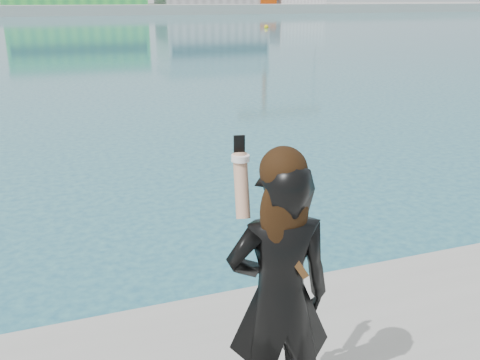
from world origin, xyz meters
The scene contains 3 objects.
far_quay centered at (0.00, 130.00, 1.00)m, with size 320.00×40.00×2.00m, color #9E9E99.
buoy_near centered at (24.92, 57.59, 0.00)m, with size 0.50×0.50×0.50m, color yellow.
woman centered at (0.33, -0.65, 1.77)m, with size 0.73×0.55×1.91m.
Camera 1 is at (-0.90, -3.27, 3.47)m, focal length 40.00 mm.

